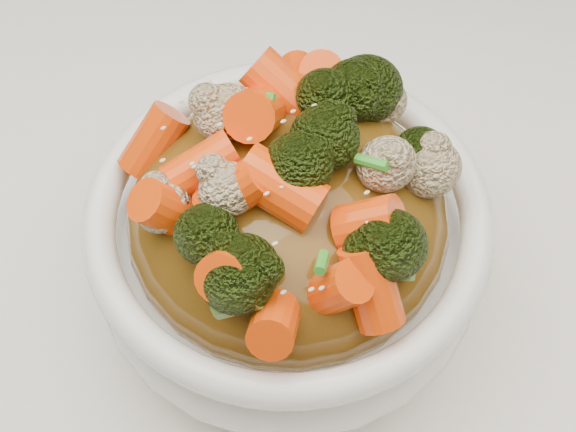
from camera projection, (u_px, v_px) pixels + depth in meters
tablecloth at (338, 307)px, 0.53m from camera, size 1.20×0.80×0.04m
bowl at (288, 248)px, 0.49m from camera, size 0.22×0.22×0.08m
sauce_base at (288, 219)px, 0.46m from camera, size 0.18×0.18×0.09m
carrots at (288, 146)px, 0.41m from camera, size 0.18×0.18×0.05m
broccoli at (288, 148)px, 0.41m from camera, size 0.18×0.18×0.04m
cauliflower at (288, 150)px, 0.41m from camera, size 0.18×0.18×0.04m
scallions at (288, 145)px, 0.41m from camera, size 0.13×0.13×0.02m
sesame_seeds at (288, 145)px, 0.41m from camera, size 0.16×0.16×0.01m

